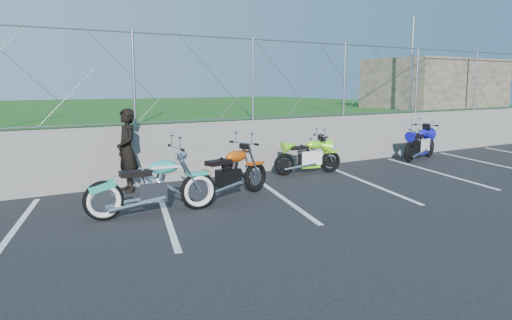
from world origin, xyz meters
TOP-DOWN VIEW (x-y plane):
  - ground at (0.00, 0.00)m, footprint 90.00×90.00m
  - retaining_wall at (0.00, 3.50)m, footprint 30.00×0.22m
  - grass_field at (0.00, 13.50)m, footprint 30.00×20.00m
  - stone_building at (10.50, 5.50)m, footprint 5.00×3.00m
  - chain_link_fence at (0.00, 3.50)m, footprint 28.00×0.03m
  - sign_pole at (7.20, 3.90)m, footprint 0.08×0.08m
  - parking_lines at (1.20, 1.00)m, footprint 18.29×4.31m
  - cruiser_turquoise at (-2.63, 0.88)m, footprint 2.27×0.72m
  - naked_orange at (-0.93, 1.29)m, footprint 2.06×0.77m
  - sportbike_green at (1.99, 2.51)m, footprint 1.78×0.63m
  - sportbike_blue at (6.20, 2.60)m, footprint 1.89×0.74m
  - person_standing at (-2.40, 2.92)m, footprint 0.41×0.62m

SIDE VIEW (x-z plane):
  - ground at x=0.00m, z-range 0.00..0.00m
  - parking_lines at x=1.20m, z-range 0.00..0.01m
  - sportbike_green at x=1.99m, z-range -0.06..0.87m
  - sportbike_blue at x=6.20m, z-range -0.07..0.93m
  - naked_orange at x=-0.93m, z-range -0.08..0.97m
  - cruiser_turquoise at x=-2.63m, z-range -0.11..1.02m
  - retaining_wall at x=0.00m, z-range 0.00..1.30m
  - grass_field at x=0.00m, z-range 0.00..1.30m
  - person_standing at x=-2.40m, z-range 0.00..1.69m
  - stone_building at x=10.50m, z-range 1.30..3.10m
  - chain_link_fence at x=0.00m, z-range 1.30..3.30m
  - sign_pole at x=7.20m, z-range 1.30..4.30m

